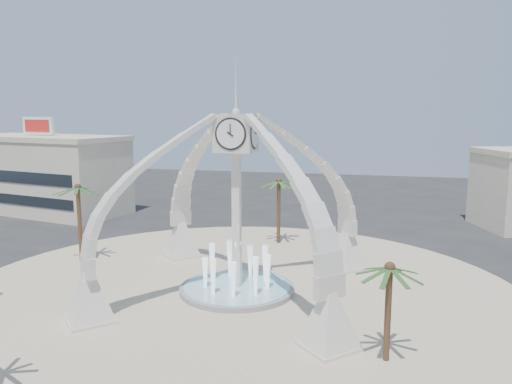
% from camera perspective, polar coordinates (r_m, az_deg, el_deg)
% --- Properties ---
extents(ground, '(140.00, 140.00, 0.00)m').
position_cam_1_polar(ground, '(35.58, -2.18, -11.34)').
color(ground, '#282828').
rests_on(ground, ground).
extents(plaza, '(40.00, 40.00, 0.06)m').
position_cam_1_polar(plaza, '(35.57, -2.18, -11.30)').
color(plaza, beige).
rests_on(plaza, ground).
extents(clock_tower, '(17.94, 17.94, 16.30)m').
position_cam_1_polar(clock_tower, '(33.87, -2.24, -0.99)').
color(clock_tower, silver).
rests_on(clock_tower, ground).
extents(fountain, '(8.00, 8.00, 3.62)m').
position_cam_1_polar(fountain, '(35.48, -2.18, -10.90)').
color(fountain, gray).
rests_on(fountain, ground).
extents(building_nw, '(23.75, 13.73, 11.90)m').
position_cam_1_polar(building_nw, '(68.44, -23.30, 1.96)').
color(building_nw, beige).
rests_on(building_nw, ground).
extents(palm_east, '(4.31, 4.31, 5.56)m').
position_cam_1_polar(palm_east, '(25.56, 15.04, -8.46)').
color(palm_east, brown).
rests_on(palm_east, ground).
extents(palm_west, '(4.61, 4.61, 7.02)m').
position_cam_1_polar(palm_west, '(43.57, -19.70, 0.38)').
color(palm_west, brown).
rests_on(palm_west, ground).
extents(palm_north, '(4.63, 4.63, 6.76)m').
position_cam_1_polar(palm_north, '(47.00, 2.63, 1.16)').
color(palm_north, brown).
rests_on(palm_north, ground).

